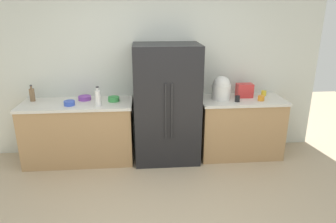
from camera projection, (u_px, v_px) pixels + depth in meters
name	position (u px, v px, depth m)	size (l,w,h in m)	color
kitchen_back_panel	(156.00, 53.00, 4.55)	(5.01, 0.10, 3.05)	silver
counter_left	(79.00, 132.00, 4.46)	(1.56, 0.65, 0.89)	tan
counter_right	(240.00, 127.00, 4.65)	(1.24, 0.65, 0.89)	tan
refrigerator	(167.00, 104.00, 4.40)	(0.92, 0.69, 1.70)	black
toaster	(244.00, 90.00, 4.56)	(0.24, 0.15, 0.20)	red
rice_cooker	(221.00, 88.00, 4.44)	(0.27, 0.27, 0.34)	white
bottle_a	(98.00, 98.00, 4.14)	(0.08, 0.08, 0.27)	white
bottle_b	(32.00, 95.00, 4.37)	(0.07, 0.07, 0.24)	brown
cup_a	(237.00, 99.00, 4.35)	(0.07, 0.07, 0.09)	black
cup_b	(261.00, 98.00, 4.41)	(0.09, 0.09, 0.07)	orange
cup_c	(264.00, 93.00, 4.66)	(0.08, 0.08, 0.08)	yellow
bowl_a	(114.00, 99.00, 4.38)	(0.16, 0.16, 0.07)	green
bowl_b	(85.00, 98.00, 4.44)	(0.18, 0.18, 0.06)	purple
bowl_c	(69.00, 103.00, 4.19)	(0.15, 0.15, 0.06)	blue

